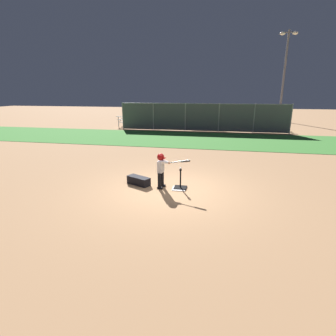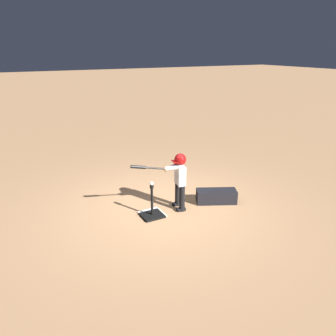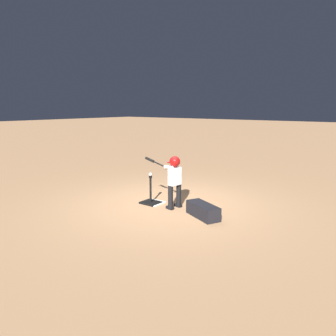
# 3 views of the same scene
# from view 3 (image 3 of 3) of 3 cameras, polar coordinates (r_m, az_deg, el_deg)

# --- Properties ---
(ground_plane) EXTENTS (90.00, 90.00, 0.00)m
(ground_plane) POSITION_cam_3_polar(r_m,az_deg,el_deg) (7.75, -0.03, -6.15)
(ground_plane) COLOR #AD7F56
(home_plate) EXTENTS (0.45, 0.45, 0.02)m
(home_plate) POSITION_cam_3_polar(r_m,az_deg,el_deg) (7.77, -2.55, -6.03)
(home_plate) COLOR white
(home_plate) RESTS_ON ground_plane
(batting_tee) EXTENTS (0.42, 0.37, 0.66)m
(batting_tee) POSITION_cam_3_polar(r_m,az_deg,el_deg) (7.71, -3.04, -5.51)
(batting_tee) COLOR black
(batting_tee) RESTS_ON ground_plane
(batter_child) EXTENTS (1.11, 0.38, 1.18)m
(batter_child) POSITION_cam_3_polar(r_m,az_deg,el_deg) (7.23, 0.97, -1.27)
(batter_child) COLOR black
(batter_child) RESTS_ON ground_plane
(baseball) EXTENTS (0.07, 0.07, 0.07)m
(baseball) POSITION_cam_3_polar(r_m,az_deg,el_deg) (7.57, -3.08, -1.12)
(baseball) COLOR white
(baseball) RESTS_ON batting_tee
(equipment_bag) EXTENTS (0.90, 0.65, 0.28)m
(equipment_bag) POSITION_cam_3_polar(r_m,az_deg,el_deg) (6.81, 6.10, -7.38)
(equipment_bag) COLOR black
(equipment_bag) RESTS_ON ground_plane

